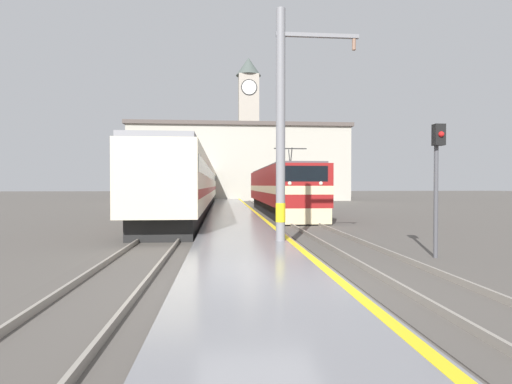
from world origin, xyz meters
The scene contains 10 objects.
ground_plane centered at (0.00, 30.00, 0.00)m, with size 200.00×200.00×0.00m, color #514C47.
platform centered at (0.00, 25.00, 0.16)m, with size 3.19×140.00×0.32m.
rail_track_near centered at (3.47, 25.00, 0.03)m, with size 2.84×140.00×0.16m.
rail_track_far centered at (-3.00, 25.00, 0.03)m, with size 2.83×140.00×0.16m.
locomotive_train centered at (3.47, 20.83, 1.74)m, with size 2.92×18.09×4.36m.
passenger_train centered at (-3.00, 25.57, 2.11)m, with size 2.92×39.61×3.92m.
catenary_mast centered at (1.20, 4.52, 3.91)m, with size 2.66×0.31×7.29m.
clock_tower centered at (3.67, 58.41, 12.30)m, with size 4.12×4.12×23.20m.
station_building centered at (1.71, 47.75, 5.19)m, with size 29.79×8.97×10.34m.
signal_post centered at (5.37, 2.91, 2.56)m, with size 0.30×0.39×3.80m.
Camera 1 is at (-0.72, -7.93, 2.08)m, focal length 28.00 mm.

